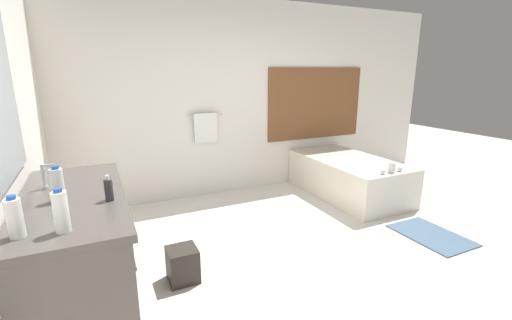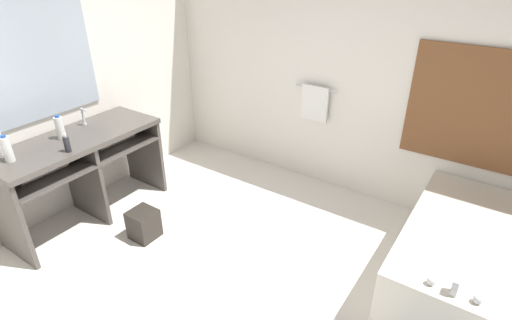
# 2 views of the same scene
# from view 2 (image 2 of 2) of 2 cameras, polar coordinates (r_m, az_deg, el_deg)

# --- Properties ---
(ground_plane) EXTENTS (16.00, 16.00, 0.00)m
(ground_plane) POSITION_cam_2_polar(r_m,az_deg,el_deg) (3.40, -5.38, -19.74)
(ground_plane) COLOR silver
(ground_plane) RESTS_ON ground
(wall_back_with_blinds) EXTENTS (7.40, 0.13, 2.70)m
(wall_back_with_blinds) POSITION_cam_2_polar(r_m,az_deg,el_deg) (4.37, 13.42, 11.79)
(wall_back_with_blinds) COLOR white
(wall_back_with_blinds) RESTS_ON ground_plane
(wall_left_with_mirror) EXTENTS (0.08, 7.40, 2.70)m
(wall_left_with_mirror) POSITION_cam_2_polar(r_m,az_deg,el_deg) (4.28, -30.42, 8.53)
(wall_left_with_mirror) COLOR white
(wall_left_with_mirror) RESTS_ON ground_plane
(vanity_counter) EXTENTS (0.66, 1.59, 0.91)m
(vanity_counter) POSITION_cam_2_polar(r_m,az_deg,el_deg) (4.30, -23.59, 0.22)
(vanity_counter) COLOR #4C4742
(vanity_counter) RESTS_ON ground_plane
(sink_faucet) EXTENTS (0.09, 0.04, 0.18)m
(sink_faucet) POSITION_cam_2_polar(r_m,az_deg,el_deg) (4.42, -23.42, 5.67)
(sink_faucet) COLOR silver
(sink_faucet) RESTS_ON vanity_counter
(bathtub) EXTENTS (0.94, 1.73, 0.65)m
(bathtub) POSITION_cam_2_polar(r_m,az_deg,el_deg) (3.76, 27.65, -11.95)
(bathtub) COLOR silver
(bathtub) RESTS_ON ground_plane
(water_bottle_1) EXTENTS (0.08, 0.08, 0.24)m
(water_bottle_1) POSITION_cam_2_polar(r_m,az_deg,el_deg) (4.18, -26.22, 4.15)
(water_bottle_1) COLOR silver
(water_bottle_1) RESTS_ON vanity_counter
(water_bottle_3) EXTENTS (0.08, 0.08, 0.24)m
(water_bottle_3) POSITION_cam_2_polar(r_m,az_deg,el_deg) (3.94, -32.01, 1.33)
(water_bottle_3) COLOR silver
(water_bottle_3) RESTS_ON vanity_counter
(soap_dispenser) EXTENTS (0.05, 0.05, 0.17)m
(soap_dispenser) POSITION_cam_2_polar(r_m,az_deg,el_deg) (3.89, -25.40, 2.09)
(soap_dispenser) COLOR #28282D
(soap_dispenser) RESTS_ON vanity_counter
(waste_bin) EXTENTS (0.25, 0.25, 0.29)m
(waste_bin) POSITION_cam_2_polar(r_m,az_deg,el_deg) (4.06, -15.74, -8.81)
(waste_bin) COLOR #2D2823
(waste_bin) RESTS_ON ground_plane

